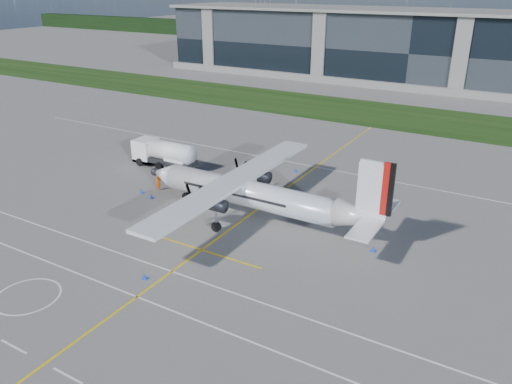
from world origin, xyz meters
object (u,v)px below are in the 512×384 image
object	(u,v)px
fuel_tanker_truck	(160,153)
safety_cone_portwing	(145,276)
safety_cone_tail	(373,249)
safety_cone_nose_port	(151,196)
turboprop_aircraft	(257,181)
baggage_tug	(177,163)
safety_cone_stbdwing	(296,170)
safety_cone_fwd	(141,191)
ground_crew_person	(158,182)

from	to	relation	value
fuel_tanker_truck	safety_cone_portwing	size ratio (longest dim) A/B	17.75
safety_cone_tail	safety_cone_nose_port	size ratio (longest dim) A/B	1.00
safety_cone_tail	turboprop_aircraft	bearing A→B (deg)	178.18
baggage_tug	safety_cone_stbdwing	world-z (taller)	baggage_tug
baggage_tug	safety_cone_nose_port	size ratio (longest dim) A/B	6.03
safety_cone_tail	safety_cone_fwd	xyz separation A→B (m)	(-25.86, -0.41, 0.00)
safety_cone_stbdwing	safety_cone_nose_port	xyz separation A→B (m)	(-9.77, -14.86, 0.00)
safety_cone_nose_port	safety_cone_fwd	xyz separation A→B (m)	(-1.90, 0.56, 0.00)
turboprop_aircraft	ground_crew_person	bearing A→B (deg)	176.43
fuel_tanker_truck	safety_cone_stbdwing	size ratio (longest dim) A/B	17.75
safety_cone_portwing	safety_cone_nose_port	world-z (taller)	same
safety_cone_tail	safety_cone_stbdwing	world-z (taller)	same
baggage_tug	ground_crew_person	size ratio (longest dim) A/B	1.55
fuel_tanker_truck	safety_cone_tail	bearing A→B (deg)	-13.89
safety_cone_portwing	safety_cone_stbdwing	xyz separation A→B (m)	(-0.26, 27.03, 0.00)
ground_crew_person	safety_cone_stbdwing	xyz separation A→B (m)	(10.60, 12.70, -0.72)
safety_cone_portwing	safety_cone_fwd	bearing A→B (deg)	133.16
safety_cone_stbdwing	safety_cone_portwing	bearing A→B (deg)	-89.45
baggage_tug	safety_cone_portwing	distance (m)	24.06
turboprop_aircraft	safety_cone_nose_port	size ratio (longest dim) A/B	53.34
ground_crew_person	safety_cone_portwing	xyz separation A→B (m)	(10.85, -14.32, -0.72)
safety_cone_stbdwing	safety_cone_fwd	bearing A→B (deg)	-129.25
baggage_tug	safety_cone_tail	world-z (taller)	baggage_tug
safety_cone_tail	safety_cone_nose_port	distance (m)	23.98
baggage_tug	safety_cone_nose_port	xyz separation A→B (m)	(2.95, -8.08, -0.65)
baggage_tug	safety_cone_stbdwing	bearing A→B (deg)	28.05
fuel_tanker_truck	safety_cone_tail	xyz separation A→B (m)	(29.65, -7.33, -1.41)
fuel_tanker_truck	safety_cone_fwd	world-z (taller)	fuel_tanker_truck
baggage_tug	safety_cone_nose_port	bearing A→B (deg)	-69.97
safety_cone_fwd	safety_cone_stbdwing	bearing A→B (deg)	50.75
safety_cone_stbdwing	baggage_tug	bearing A→B (deg)	-151.95
ground_crew_person	safety_cone_stbdwing	size ratio (longest dim) A/B	3.89
turboprop_aircraft	fuel_tanker_truck	xyz separation A→B (m)	(-17.86, 6.96, -2.34)
fuel_tanker_truck	ground_crew_person	bearing A→B (deg)	-51.60
safety_cone_tail	safety_cone_fwd	world-z (taller)	same
turboprop_aircraft	safety_cone_tail	bearing A→B (deg)	-1.82
safety_cone_fwd	baggage_tug	bearing A→B (deg)	97.89
turboprop_aircraft	safety_cone_tail	xyz separation A→B (m)	(11.79, -0.37, -3.75)
fuel_tanker_truck	turboprop_aircraft	bearing A→B (deg)	-21.29
safety_cone_nose_port	safety_cone_portwing	bearing A→B (deg)	-50.49
safety_cone_nose_port	turboprop_aircraft	bearing A→B (deg)	6.30
fuel_tanker_truck	safety_cone_portwing	xyz separation A→B (m)	(15.73, -20.47, -1.41)
safety_cone_fwd	fuel_tanker_truck	bearing A→B (deg)	116.11
safety_cone_tail	safety_cone_stbdwing	xyz separation A→B (m)	(-14.18, 13.89, 0.00)
safety_cone_stbdwing	turboprop_aircraft	bearing A→B (deg)	-79.96
safety_cone_tail	safety_cone_stbdwing	distance (m)	19.85
fuel_tanker_truck	safety_cone_stbdwing	xyz separation A→B (m)	(15.47, 6.55, -1.41)
baggage_tug	safety_cone_stbdwing	distance (m)	14.43
turboprop_aircraft	baggage_tug	xyz separation A→B (m)	(-15.11, 6.74, -3.10)
fuel_tanker_truck	safety_cone_nose_port	bearing A→B (deg)	-55.54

